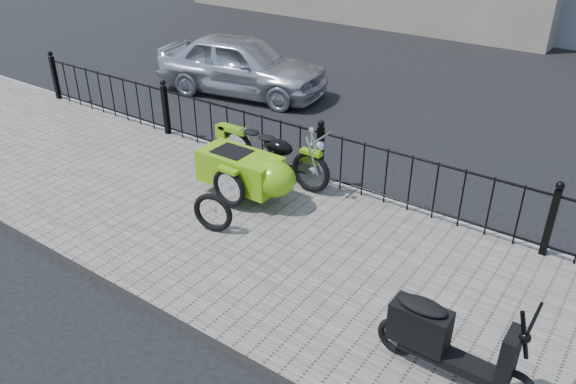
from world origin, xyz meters
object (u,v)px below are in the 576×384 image
Objects in this scene: scooter at (444,340)px; spare_tire at (213,212)px; sedan_car at (242,65)px; motorcycle_sidecar at (255,168)px.

scooter is 2.72× the size of spare_tire.
spare_tire is at bearing -154.39° from sedan_car.
scooter is 9.18m from sedan_car.
spare_tire is (-3.59, 0.65, -0.13)m from scooter.
motorcycle_sidecar is at bearing 154.43° from scooter.
spare_tire is at bearing -82.51° from motorcycle_sidecar.
scooter is at bearing -10.28° from spare_tire.
sedan_car is (-3.46, 3.90, 0.10)m from motorcycle_sidecar.
scooter is 0.40× the size of sedan_car.
scooter reaches higher than motorcycle_sidecar.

